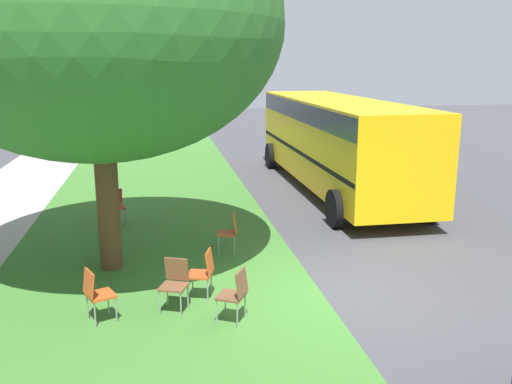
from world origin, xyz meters
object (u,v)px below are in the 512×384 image
chair_4 (96,291)px  school_bus (336,135)px  chair_0 (204,270)px  chair_3 (175,281)px  chair_1 (235,292)px  chair_5 (115,204)px  chair_2 (230,230)px  street_tree (96,23)px

chair_4 → school_bus: size_ratio=0.08×
chair_0 → chair_3: 0.63m
chair_0 → chair_4: bearing=108.9°
chair_1 → chair_5: same height
chair_4 → chair_2: bearing=-41.1°
chair_1 → chair_5: bearing=20.5°
chair_4 → chair_5: bearing=0.8°
chair_0 → chair_5: bearing=20.1°
chair_0 → chair_1: 1.08m
chair_2 → chair_0: bearing=161.6°
chair_5 → chair_1: bearing=-159.5°
chair_5 → chair_3: bearing=-166.2°
chair_5 → chair_2: bearing=-136.5°
chair_5 → street_tree: bearing=-177.9°
chair_0 → chair_2: size_ratio=1.00×
school_bus → chair_1: bearing=152.9°
chair_1 → chair_4: size_ratio=1.00×
chair_2 → chair_5: size_ratio=1.00×
chair_3 → chair_5: bearing=13.8°
chair_0 → chair_2: bearing=-18.4°
chair_1 → chair_2: 3.27m
chair_1 → chair_2: (3.25, -0.34, 0.00)m
chair_3 → chair_5: size_ratio=1.00×
chair_1 → chair_3: (0.62, 0.92, 0.00)m
street_tree → chair_5: size_ratio=8.23×
chair_5 → school_bus: school_bus is taller
street_tree → chair_1: (-2.80, -2.11, -4.19)m
street_tree → chair_2: (0.45, -2.45, -4.19)m
chair_1 → school_bus: 9.82m
chair_0 → chair_5: (4.97, 1.81, 0.00)m
street_tree → chair_2: bearing=-79.6°
street_tree → chair_0: street_tree is taller
chair_2 → school_bus: bearing=-37.1°
street_tree → chair_2: 4.87m
chair_1 → chair_2: bearing=-6.0°
chair_2 → chair_5: same height
street_tree → chair_2: size_ratio=8.23×
chair_0 → chair_1: same height
chair_0 → school_bus: bearing=-32.3°
street_tree → chair_4: bearing=179.0°
chair_4 → street_tree: bearing=-1.0°
chair_2 → chair_1: bearing=174.0°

